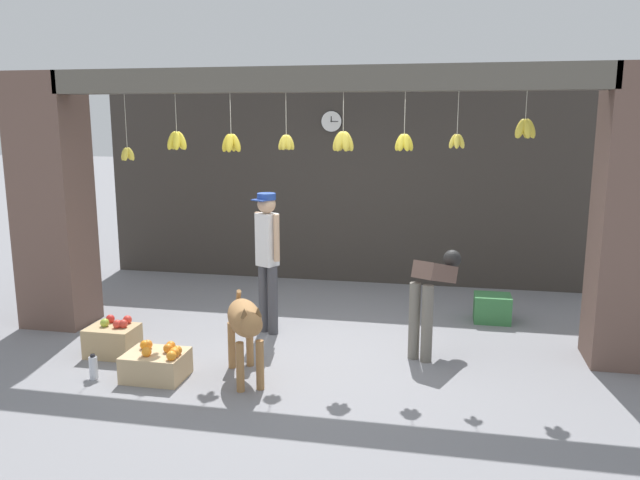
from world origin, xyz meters
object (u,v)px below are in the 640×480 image
Objects in this scene: water_bottle at (93,367)px; shopkeeper at (267,253)px; fruit_crate_apples at (113,340)px; worker_stooping at (432,290)px; produce_box_green at (492,308)px; dog at (245,322)px; wall_clock at (331,121)px; fruit_crate_oranges at (157,364)px.

shopkeeper is at bearing 51.71° from water_bottle.
water_bottle is (0.13, -0.58, -0.05)m from fruit_crate_apples.
worker_stooping reaches higher than produce_box_green.
shopkeeper is at bearing -162.17° from worker_stooping.
water_bottle is at bearing -130.15° from worker_stooping.
fruit_crate_apples is 2.02× the size of water_bottle.
produce_box_green is 1.76× the size of water_bottle.
shopkeeper is 2.10m from water_bottle.
worker_stooping is 3.21m from fruit_crate_apples.
dog is 1.45m from water_bottle.
dog is 3.16m from produce_box_green.
produce_box_green is (2.44, 0.88, -0.74)m from shopkeeper.
worker_stooping is at bearing 22.51° from water_bottle.
fruit_crate_oranges is at bearing -103.90° from wall_clock.
wall_clock reaches higher than fruit_crate_apples.
fruit_crate_apples is 4.20m from produce_box_green.
fruit_crate_oranges is at bearing -33.11° from fruit_crate_apples.
worker_stooping reaches higher than fruit_crate_apples.
dog is at bearing -136.73° from produce_box_green.
fruit_crate_oranges is at bearing 13.19° from water_bottle.
dog reaches higher than fruit_crate_oranges.
fruit_crate_oranges is 0.82m from fruit_crate_apples.
dog reaches higher than water_bottle.
fruit_crate_oranges is (-0.81, -0.12, -0.41)m from dog.
shopkeeper is 3.26× the size of fruit_crate_apples.
water_bottle is at bearing -166.81° from fruit_crate_oranges.
worker_stooping is at bearing -60.44° from wall_clock.
dog is 4.14× the size of water_bottle.
water_bottle is 4.67m from wall_clock.
fruit_crate_oranges is 1.14× the size of fruit_crate_apples.
produce_box_green is at bearing 106.34° from dog.
fruit_crate_apples is (-3.10, -0.65, -0.50)m from worker_stooping.
fruit_crate_oranges is at bearing -128.15° from worker_stooping.
wall_clock is (0.27, 2.33, 1.39)m from shopkeeper.
wall_clock reaches higher than produce_box_green.
fruit_crate_apples is at bearing 102.75° from water_bottle.
fruit_crate_oranges is 2.29× the size of water_bottle.
wall_clock reaches higher than dog.
wall_clock reaches higher than water_bottle.
worker_stooping is 1.44m from produce_box_green.
worker_stooping is (1.61, 0.98, 0.11)m from dog.
water_bottle is at bearing -110.95° from wall_clock.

